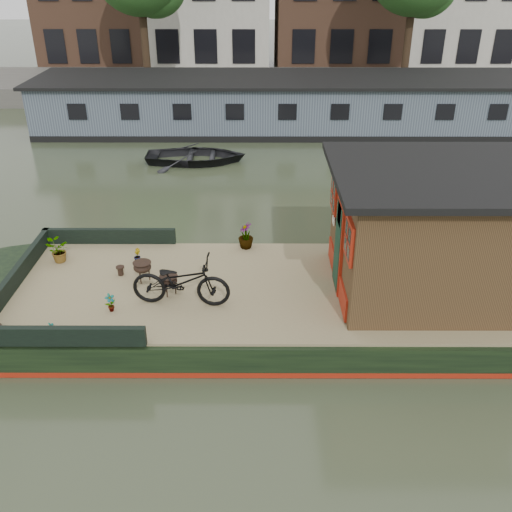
{
  "coord_description": "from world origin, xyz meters",
  "views": [
    {
      "loc": [
        -1.14,
        -9.7,
        6.46
      ],
      "look_at": [
        -1.16,
        0.5,
        1.07
      ],
      "focal_mm": 40.0,
      "sensor_mm": 36.0,
      "label": 1
    }
  ],
  "objects_px": {
    "potted_plant_a": "(110,303)",
    "brazier_rear": "(143,271)",
    "cabin": "(434,231)",
    "brazier_front": "(169,285)",
    "bicycle": "(181,281)",
    "dinghy": "(196,152)"
  },
  "relations": [
    {
      "from": "potted_plant_a",
      "to": "brazier_rear",
      "type": "distance_m",
      "value": 1.19
    },
    {
      "from": "brazier_front",
      "to": "dinghy",
      "type": "height_order",
      "value": "brazier_front"
    },
    {
      "from": "bicycle",
      "to": "brazier_rear",
      "type": "bearing_deg",
      "value": 51.09
    },
    {
      "from": "potted_plant_a",
      "to": "bicycle",
      "type": "bearing_deg",
      "value": 12.0
    },
    {
      "from": "bicycle",
      "to": "brazier_rear",
      "type": "height_order",
      "value": "bicycle"
    },
    {
      "from": "cabin",
      "to": "bicycle",
      "type": "height_order",
      "value": "cabin"
    },
    {
      "from": "brazier_rear",
      "to": "brazier_front",
      "type": "bearing_deg",
      "value": -40.85
    },
    {
      "from": "cabin",
      "to": "brazier_rear",
      "type": "distance_m",
      "value": 5.72
    },
    {
      "from": "cabin",
      "to": "dinghy",
      "type": "bearing_deg",
      "value": 119.7
    },
    {
      "from": "potted_plant_a",
      "to": "dinghy",
      "type": "xyz_separation_m",
      "value": [
        0.53,
        10.51,
        -0.47
      ]
    },
    {
      "from": "potted_plant_a",
      "to": "dinghy",
      "type": "height_order",
      "value": "potted_plant_a"
    },
    {
      "from": "cabin",
      "to": "brazier_front",
      "type": "bearing_deg",
      "value": -176.68
    },
    {
      "from": "cabin",
      "to": "brazier_front",
      "type": "distance_m",
      "value": 5.13
    },
    {
      "from": "brazier_front",
      "to": "brazier_rear",
      "type": "distance_m",
      "value": 0.79
    },
    {
      "from": "brazier_front",
      "to": "brazier_rear",
      "type": "bearing_deg",
      "value": 139.15
    },
    {
      "from": "potted_plant_a",
      "to": "brazier_rear",
      "type": "bearing_deg",
      "value": 70.58
    },
    {
      "from": "potted_plant_a",
      "to": "brazier_rear",
      "type": "relative_size",
      "value": 0.87
    },
    {
      "from": "dinghy",
      "to": "cabin",
      "type": "bearing_deg",
      "value": -150.59
    },
    {
      "from": "dinghy",
      "to": "brazier_front",
      "type": "bearing_deg",
      "value": -177.63
    },
    {
      "from": "bicycle",
      "to": "brazier_front",
      "type": "bearing_deg",
      "value": 45.41
    },
    {
      "from": "brazier_front",
      "to": "brazier_rear",
      "type": "xyz_separation_m",
      "value": [
        -0.6,
        0.52,
        0.01
      ]
    },
    {
      "from": "brazier_rear",
      "to": "bicycle",
      "type": "bearing_deg",
      "value": -43.98
    }
  ]
}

